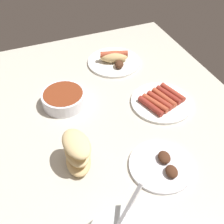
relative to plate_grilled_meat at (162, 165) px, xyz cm
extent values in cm
cube|color=beige|center=(20.98, 3.95, -2.27)|extent=(120.00, 90.00, 3.00)
cylinder|color=white|center=(0.19, 0.22, -0.27)|extent=(18.34, 18.34, 1.00)
ellipsoid|color=#472819|center=(1.36, -1.36, 1.35)|extent=(4.96, 4.24, 2.23)
ellipsoid|color=#472819|center=(-3.57, -0.84, 1.35)|extent=(4.67, 3.99, 2.24)
cylinder|color=white|center=(36.59, 18.94, 1.60)|extent=(15.32, 15.32, 4.73)
cylinder|color=maroon|center=(36.59, 18.94, 3.57)|extent=(13.79, 13.79, 1.00)
cylinder|color=white|center=(23.83, -13.29, -0.27)|extent=(21.76, 21.76, 1.00)
cylinder|color=#9E3828|center=(25.60, -18.73, 1.28)|extent=(10.89, 5.04, 2.08)
cylinder|color=maroon|center=(24.89, -16.55, 1.28)|extent=(10.86, 5.29, 2.08)
cylinder|color=#AD472D|center=(24.18, -14.38, 1.28)|extent=(10.90, 4.97, 2.08)
cylinder|color=#9E3828|center=(23.48, -12.20, 1.28)|extent=(10.83, 5.53, 2.08)
cylinder|color=#AD472D|center=(22.77, -10.02, 1.28)|extent=(10.76, 5.86, 2.08)
cylinder|color=maroon|center=(22.06, -7.85, 1.28)|extent=(10.88, 5.18, 2.08)
ellipsoid|color=#DBB77A|center=(9.86, 21.74, 1.03)|extent=(12.36, 8.96, 3.60)
ellipsoid|color=#E5C689|center=(10.32, 21.55, 4.63)|extent=(11.71, 7.75, 3.60)
ellipsoid|color=#E5C689|center=(9.96, 21.62, 8.23)|extent=(12.11, 8.46, 3.60)
cylinder|color=white|center=(53.70, -7.23, -0.27)|extent=(22.25, 22.25, 1.00)
ellipsoid|color=tan|center=(53.70, -7.23, 2.43)|extent=(9.14, 13.09, 4.40)
cylinder|color=#AD472D|center=(53.70, -7.23, 3.64)|extent=(5.52, 11.50, 2.40)
ellipsoid|color=#472819|center=(48.70, -7.43, 1.63)|extent=(5.56, 5.22, 2.80)
cube|color=#B7B7BC|center=(-12.50, 17.46, 7.76)|extent=(5.56, 10.39, 12.56)
camera|label=1|loc=(-36.27, 29.97, 64.93)|focal=43.54mm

